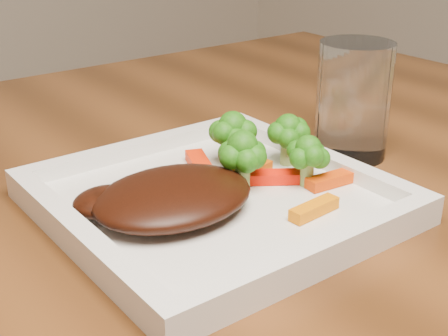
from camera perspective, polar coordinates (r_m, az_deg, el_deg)
plate at (r=0.54m, az=-0.84°, el=-3.25°), size 0.27×0.27×0.01m
steak at (r=0.51m, az=-4.65°, el=-2.61°), size 0.14×0.11×0.03m
broccoli_0 at (r=0.59m, az=0.81°, el=3.33°), size 0.07×0.07×0.07m
broccoli_1 at (r=0.60m, az=5.88°, el=3.24°), size 0.06×0.06×0.06m
broccoli_2 at (r=0.56m, az=7.68°, el=1.22°), size 0.05×0.05×0.06m
broccoli_3 at (r=0.55m, az=1.70°, el=1.14°), size 0.05×0.05×0.06m
carrot_0 at (r=0.51m, az=8.24°, el=-3.71°), size 0.05×0.02×0.01m
carrot_1 at (r=0.57m, az=10.02°, el=-1.00°), size 0.06×0.02×0.01m
carrot_4 at (r=0.59m, az=-2.15°, el=0.20°), size 0.04×0.06×0.01m
carrot_5 at (r=0.57m, az=4.83°, el=-0.82°), size 0.06×0.05×0.01m
carrot_6 at (r=0.57m, az=1.95°, el=-0.46°), size 0.06×0.03×0.01m
drinking_glass at (r=0.65m, az=11.72°, el=6.06°), size 0.10×0.10×0.12m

